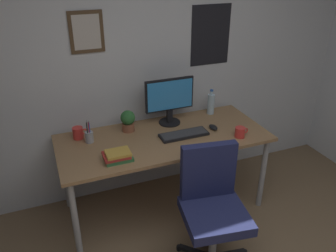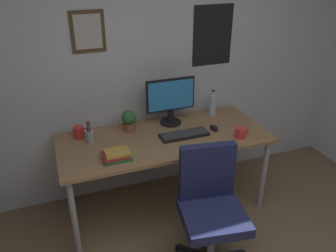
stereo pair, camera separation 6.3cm
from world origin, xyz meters
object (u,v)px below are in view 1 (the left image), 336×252
at_px(water_bottle, 211,104).
at_px(potted_plant, 128,120).
at_px(office_chair, 212,202).
at_px(pen_cup, 89,136).
at_px(coffee_mug_far, 78,133).
at_px(monitor, 170,99).
at_px(keyboard, 184,134).
at_px(coffee_mug_near, 240,132).
at_px(book_stack_left, 118,156).
at_px(computer_mouse, 213,127).

xyz_separation_m(water_bottle, potted_plant, (-0.86, -0.06, -0.00)).
relative_size(office_chair, pen_cup, 4.75).
relative_size(water_bottle, pen_cup, 1.26).
bearing_deg(water_bottle, coffee_mug_far, -178.35).
relative_size(office_chair, monitor, 2.07).
bearing_deg(keyboard, water_bottle, 37.18).
relative_size(coffee_mug_near, coffee_mug_far, 0.98).
xyz_separation_m(water_bottle, coffee_mug_far, (-1.30, -0.04, -0.05)).
xyz_separation_m(office_chair, coffee_mug_near, (0.49, 0.44, 0.27)).
bearing_deg(water_bottle, office_chair, -116.52).
xyz_separation_m(office_chair, water_bottle, (0.48, 0.97, 0.33)).
bearing_deg(office_chair, potted_plant, 112.48).
relative_size(coffee_mug_near, pen_cup, 0.62).
height_order(water_bottle, book_stack_left, water_bottle).
height_order(office_chair, monitor, monitor).
distance_m(potted_plant, book_stack_left, 0.49).
height_order(office_chair, computer_mouse, office_chair).
distance_m(water_bottle, coffee_mug_far, 1.30).
bearing_deg(pen_cup, computer_mouse, -8.89).
xyz_separation_m(water_bottle, coffee_mug_near, (0.01, -0.53, -0.06)).
xyz_separation_m(computer_mouse, water_bottle, (0.14, 0.31, 0.09)).
distance_m(coffee_mug_near, book_stack_left, 1.08).
xyz_separation_m(office_chair, computer_mouse, (0.35, 0.66, 0.25)).
xyz_separation_m(office_chair, monitor, (0.03, 0.92, 0.47)).
relative_size(computer_mouse, water_bottle, 0.44).
distance_m(monitor, book_stack_left, 0.79).
height_order(water_bottle, coffee_mug_far, water_bottle).
bearing_deg(water_bottle, monitor, -173.95).
distance_m(computer_mouse, coffee_mug_far, 1.20).
distance_m(office_chair, keyboard, 0.69).
bearing_deg(computer_mouse, book_stack_left, -168.40).
height_order(monitor, coffee_mug_far, monitor).
bearing_deg(office_chair, keyboard, 85.65).
height_order(keyboard, computer_mouse, computer_mouse).
relative_size(computer_mouse, pen_cup, 0.55).
height_order(water_bottle, pen_cup, water_bottle).
relative_size(keyboard, potted_plant, 2.21).
xyz_separation_m(potted_plant, book_stack_left, (-0.21, -0.44, -0.07)).
distance_m(monitor, water_bottle, 0.48).
bearing_deg(keyboard, potted_plant, 147.61).
xyz_separation_m(coffee_mug_far, potted_plant, (0.44, -0.02, 0.05)).
bearing_deg(keyboard, pen_cup, 166.46).
relative_size(office_chair, potted_plant, 4.87).
bearing_deg(pen_cup, water_bottle, 6.59).
bearing_deg(computer_mouse, pen_cup, 171.11).
bearing_deg(potted_plant, coffee_mug_far, 176.96).
height_order(office_chair, keyboard, office_chair).
xyz_separation_m(monitor, book_stack_left, (-0.61, -0.45, -0.20)).
height_order(monitor, computer_mouse, monitor).
height_order(keyboard, pen_cup, pen_cup).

